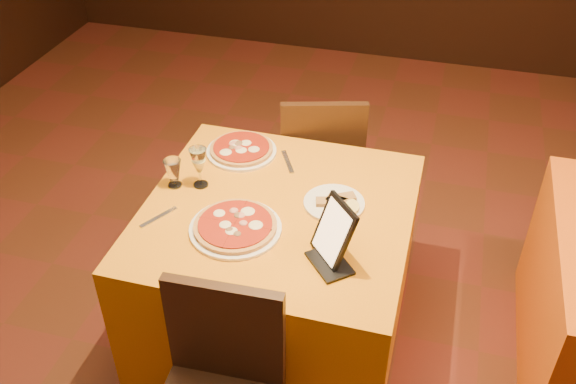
% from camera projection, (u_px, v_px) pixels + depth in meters
% --- Properties ---
extents(main_table, '(1.10, 1.10, 0.75)m').
position_uv_depth(main_table, '(278.00, 274.00, 2.88)').
color(main_table, orange).
rests_on(main_table, floor).
extents(chair_main_far, '(0.53, 0.53, 0.91)m').
position_uv_depth(chair_main_far, '(320.00, 161.00, 3.46)').
color(chair_main_far, black).
rests_on(chair_main_far, floor).
extents(pizza_near, '(0.37, 0.37, 0.03)m').
position_uv_depth(pizza_near, '(235.00, 227.00, 2.53)').
color(pizza_near, white).
rests_on(pizza_near, main_table).
extents(pizza_far, '(0.33, 0.33, 0.03)m').
position_uv_depth(pizza_far, '(242.00, 150.00, 2.98)').
color(pizza_far, white).
rests_on(pizza_far, main_table).
extents(cutlet_dish, '(0.26, 0.26, 0.03)m').
position_uv_depth(cutlet_dish, '(334.00, 202.00, 2.66)').
color(cutlet_dish, white).
rests_on(cutlet_dish, main_table).
extents(wine_glass, '(0.11, 0.11, 0.19)m').
position_uv_depth(wine_glass, '(199.00, 167.00, 2.72)').
color(wine_glass, '#FDFA90').
rests_on(wine_glass, main_table).
extents(water_glass, '(0.08, 0.08, 0.13)m').
position_uv_depth(water_glass, '(173.00, 173.00, 2.74)').
color(water_glass, silver).
rests_on(water_glass, main_table).
extents(tablet, '(0.19, 0.20, 0.23)m').
position_uv_depth(tablet, '(334.00, 231.00, 2.35)').
color(tablet, black).
rests_on(tablet, main_table).
extents(knife, '(0.02, 0.20, 0.01)m').
position_uv_depth(knife, '(263.00, 234.00, 2.52)').
color(knife, '#AEAFB5').
rests_on(knife, main_table).
extents(fork_near, '(0.11, 0.16, 0.01)m').
position_uv_depth(fork_near, '(159.00, 217.00, 2.60)').
color(fork_near, '#B5B5BC').
rests_on(fork_near, main_table).
extents(fork_far, '(0.10, 0.17, 0.01)m').
position_uv_depth(fork_far, '(288.00, 162.00, 2.92)').
color(fork_far, silver).
rests_on(fork_far, main_table).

